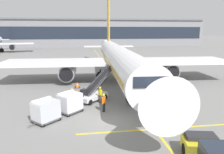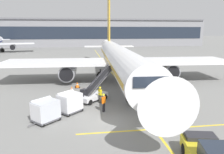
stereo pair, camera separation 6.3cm
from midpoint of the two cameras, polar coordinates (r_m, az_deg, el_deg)
The scene contains 14 objects.
ground_plane at distance 18.03m, azimuth -1.31°, elevation -12.01°, with size 600.00×600.00×0.00m, color slate.
parked_airplane at distance 32.09m, azimuth 1.76°, elevation 4.92°, with size 33.74×43.07×14.26m.
belt_loader at distance 23.35m, azimuth -4.75°, elevation -3.94°, with size 4.49×4.44×3.49m.
baggage_cart_lead at distance 20.23m, azimuth -11.08°, elevation -6.47°, with size 2.55×2.54×1.91m.
baggage_cart_second at distance 18.72m, azimuth -17.13°, elevation -8.33°, with size 2.55×2.54×1.91m.
ground_crew_by_loader at distance 19.99m, azimuth -2.12°, elevation -6.48°, with size 0.41×0.48×1.74m.
ground_crew_by_carts at distance 20.38m, azimuth -9.86°, elevation -6.28°, with size 0.45×0.43×1.74m.
ground_crew_marshaller at distance 22.41m, azimuth -3.08°, elevation -4.42°, with size 0.39×0.52×1.74m.
safety_cone_engine_keepout at distance 29.31m, azimuth -9.17°, elevation -2.00°, with size 0.55×0.55×0.63m.
safety_cone_wingtip at distance 27.32m, azimuth -10.54°, elevation -3.10°, with size 0.54×0.54×0.62m.
safety_cone_nose_mark at distance 28.85m, azimuth -9.08°, elevation -2.10°, with size 0.66×0.66×0.75m.
apron_guidance_line_lead_in at distance 31.88m, azimuth 1.82°, elevation -1.25°, with size 0.20×110.00×0.01m.
apron_guidance_line_stop_bar at distance 17.28m, azimuth 11.42°, elevation -13.36°, with size 12.00×0.20×0.01m.
terminal_building at distance 112.95m, azimuth -4.57°, elevation 11.60°, with size 106.68×22.42×13.00m.
Camera 2 is at (-1.92, -16.34, 7.36)m, focal length 34.58 mm.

